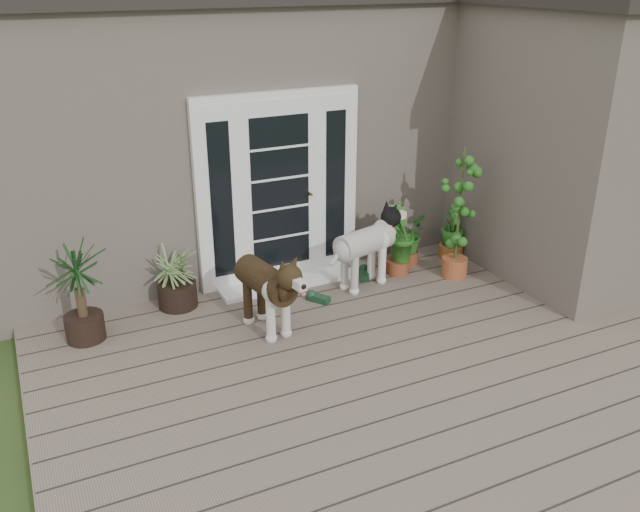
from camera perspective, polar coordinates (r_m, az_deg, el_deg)
name	(u,v)px	position (r m, az deg, el deg)	size (l,w,h in m)	color
deck	(393,371)	(6.28, 6.23, -9.65)	(6.20, 4.60, 0.12)	#6B5B4C
house_main	(234,121)	(9.34, -7.28, 11.33)	(7.40, 4.00, 3.10)	#665E54
house_wing	(567,150)	(8.22, 20.26, 8.43)	(1.60, 2.40, 3.10)	#665E54
door_unit	(279,189)	(7.50, -3.51, 5.67)	(1.90, 0.14, 2.15)	white
door_step	(288,282)	(7.71, -2.76, -2.18)	(1.60, 0.40, 0.05)	white
brindle_dog	(266,294)	(6.61, -4.60, -3.22)	(0.41, 0.96, 0.80)	#3A2815
white_dog	(364,254)	(7.53, 3.77, 0.18)	(0.40, 0.94, 0.78)	white
spider_plant	(176,275)	(7.22, -12.15, -1.56)	(0.69, 0.69, 0.74)	#91B46F
yucca	(80,292)	(6.77, -19.73, -2.87)	(0.71, 0.71, 1.03)	black
herb_a	(409,244)	(8.21, 7.52, 1.03)	(0.40, 0.40, 0.52)	#215B1A
herb_b	(398,249)	(7.92, 6.64, 0.57)	(0.40, 0.40, 0.60)	#225B1A
herb_c	(452,237)	(8.49, 11.11, 1.62)	(0.34, 0.34, 0.54)	#265E1A
sapling	(459,212)	(7.77, 11.72, 3.69)	(0.47, 0.47, 1.59)	#1A5117
clog_left	(318,298)	(7.30, -0.16, -3.54)	(0.14, 0.30, 0.09)	#163921
clog_right	(364,273)	(7.87, 3.77, -1.49)	(0.15, 0.33, 0.10)	black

